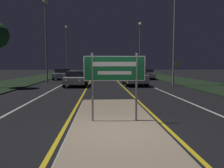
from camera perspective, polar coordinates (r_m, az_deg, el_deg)
The scene contains 21 objects.
ground_plane at distance 6.40m, azimuth 1.35°, elevation -12.92°, with size 160.00×160.00×0.00m, color black.
median_island at distance 7.47m, azimuth 0.66°, elevation -9.96°, with size 2.83×9.04×0.10m.
verge_left at distance 27.65m, azimuth -22.23°, elevation 0.68°, with size 5.00×100.00×0.08m.
verge_right at distance 27.99m, azimuth 17.70°, elevation 0.87°, with size 5.00×100.00×0.08m.
centre_line_yellow_left at distance 31.15m, azimuth -5.27°, elevation 1.42°, with size 0.12×70.00×0.01m.
centre_line_yellow_right at distance 31.21m, azimuth 0.63°, elevation 1.45°, with size 0.12×70.00×0.01m.
lane_line_white_left at distance 31.36m, azimuth -10.01°, elevation 1.39°, with size 0.12×70.00×0.01m.
lane_line_white_right at distance 31.49m, azimuth 5.35°, elevation 1.46°, with size 0.12×70.00×0.01m.
edge_line_white_left at distance 31.85m, azimuth -15.38°, elevation 1.34°, with size 0.10×70.00×0.01m.
edge_line_white_right at distance 32.07m, azimuth 10.66°, elevation 1.46°, with size 0.10×70.00×0.01m.
highway_sign at distance 7.21m, azimuth 0.67°, elevation 3.09°, with size 2.04×0.07×2.26m.
streetlight_left_near at distance 24.84m, azimuth -16.89°, elevation 13.77°, with size 0.54×0.54×8.87m.
streetlight_left_far at distance 42.39m, azimuth -11.77°, elevation 10.23°, with size 0.52×0.52×9.17m.
streetlight_right_near at distance 21.31m, azimuth 16.08°, elevation 16.80°, with size 0.61×0.61×9.24m.
streetlight_right_far at distance 38.07m, azimuth 7.35°, elevation 11.59°, with size 0.61×0.61×9.10m.
car_receding_0 at distance 20.88m, azimuth 5.88°, elevation 1.83°, with size 2.02×4.72×1.49m.
car_receding_1 at distance 30.14m, azimuth 8.66°, elevation 2.65°, with size 1.97×4.58×1.37m.
car_approaching_0 at distance 20.41m, azimuth -9.41°, elevation 1.45°, with size 1.97×4.24×1.35m.
car_approaching_1 at distance 30.05m, azimuth -12.85°, elevation 2.60°, with size 2.01×4.52×1.41m.
car_approaching_2 at distance 40.54m, azimuth -6.48°, elevation 3.31°, with size 1.87×4.47×1.43m.
warning_sign at distance 26.83m, azimuth 16.46°, elevation 3.61°, with size 0.60×0.06×2.17m.
Camera 1 is at (-0.49, -6.07, 1.98)m, focal length 35.00 mm.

